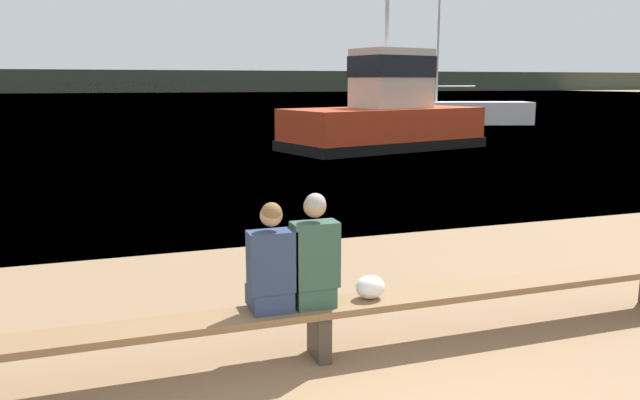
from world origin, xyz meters
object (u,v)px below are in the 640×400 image
object	(u,v)px
person_right	(314,259)
shopping_bag	(370,287)
person_left	(271,266)
bench_main	(319,314)
tugboat_red	(385,118)
moored_sailboat	(444,113)

from	to	relation	value
person_right	shopping_bag	xyz separation A→B (m)	(0.55, 0.01, -0.32)
person_left	shopping_bag	size ratio (longest dim) A/B	3.55
bench_main	person_right	size ratio (longest dim) A/B	8.25
person_right	tugboat_red	world-z (taller)	tugboat_red
shopping_bag	tugboat_red	distance (m)	17.82
bench_main	moored_sailboat	xyz separation A→B (m)	(16.95, 27.15, 0.25)
tugboat_red	person_left	bearing A→B (deg)	137.47
shopping_bag	tugboat_red	bearing A→B (deg)	64.83
bench_main	person_right	distance (m)	0.52
bench_main	tugboat_red	distance (m)	18.06
person_right	tugboat_red	bearing A→B (deg)	63.27
person_left	person_right	distance (m)	0.39
tugboat_red	moored_sailboat	bearing A→B (deg)	-53.57
shopping_bag	moored_sailboat	xyz separation A→B (m)	(16.45, 27.13, 0.06)
tugboat_red	shopping_bag	bearing A→B (deg)	140.11
person_left	shopping_bag	world-z (taller)	person_left
person_right	tugboat_red	size ratio (longest dim) A/B	0.13
shopping_bag	tugboat_red	xyz separation A→B (m)	(7.57, 16.12, 0.54)
tugboat_red	bench_main	bearing A→B (deg)	138.70
bench_main	person_left	bearing A→B (deg)	178.54
person_right	shopping_bag	world-z (taller)	person_right
person_right	bench_main	bearing A→B (deg)	-11.13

